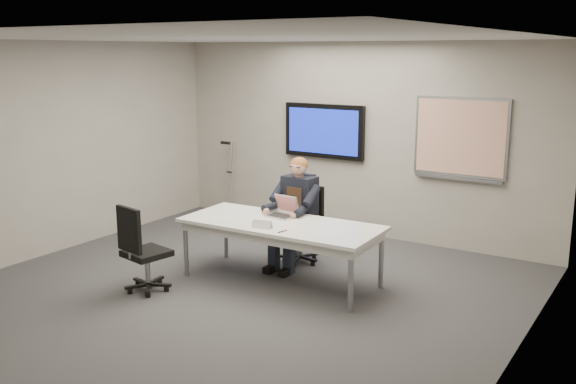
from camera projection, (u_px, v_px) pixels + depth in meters
The scene contains 15 objects.
floor at pixel (233, 295), 7.15m from camera, with size 6.00×6.00×0.02m, color #38373A.
ceiling at pixel (228, 37), 6.54m from camera, with size 6.00×6.00×0.02m, color silver.
wall_back at pixel (356, 140), 9.32m from camera, with size 6.00×0.02×2.80m, color #ACA59B.
wall_left at pixel (48, 149), 8.41m from camera, with size 0.02×6.00×2.80m, color #ACA59B.
wall_right at pixel (521, 208), 5.28m from camera, with size 0.02×6.00×2.80m, color #ACA59B.
conference_table at pixel (281, 229), 7.45m from camera, with size 2.37×1.05×0.72m.
tv_display at pixel (324, 131), 9.52m from camera, with size 1.30×0.09×0.80m.
whiteboard at pixel (461, 139), 8.46m from camera, with size 1.25×0.08×1.10m.
office_chair_far at pixel (303, 238), 8.24m from camera, with size 0.54×0.54×0.99m.
office_chair_near at pixel (144, 265), 7.20m from camera, with size 0.56×0.56×1.01m.
seated_person at pixel (292, 224), 7.99m from camera, with size 0.44×0.75×1.38m.
crutch at pixel (230, 178), 10.46m from camera, with size 0.17×0.29×1.28m, color #B0B4B8, non-canonical shape.
laptop at pixel (283, 211), 7.72m from camera, with size 0.36×0.35×0.24m.
name_tent at pixel (262, 224), 7.19m from camera, with size 0.22×0.06×0.09m, color white, non-canonical shape.
pen at pixel (282, 231), 7.04m from camera, with size 0.01×0.01×0.14m, color black.
Camera 1 is at (4.12, -5.36, 2.67)m, focal length 40.00 mm.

